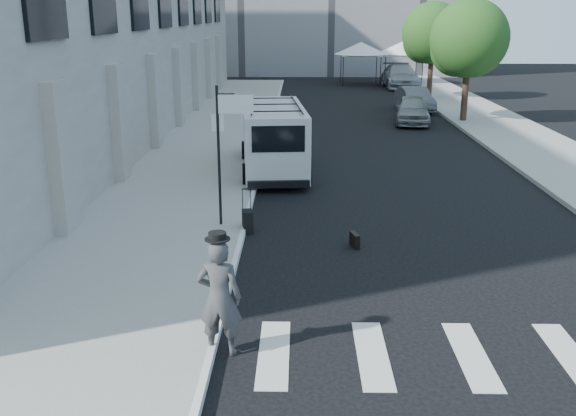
{
  "coord_description": "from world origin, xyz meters",
  "views": [
    {
      "loc": [
        -0.59,
        -12.28,
        5.31
      ],
      "look_at": [
        -0.84,
        0.87,
        1.3
      ],
      "focal_mm": 40.0,
      "sensor_mm": 36.0,
      "label": 1
    }
  ],
  "objects_px": {
    "businessman": "(219,298)",
    "parked_car_b": "(415,99)",
    "cargo_van": "(273,138)",
    "parked_car_a": "(412,110)",
    "parked_car_c": "(401,76)",
    "suitcase": "(248,221)",
    "briefcase": "(355,240)"
  },
  "relations": [
    {
      "from": "suitcase",
      "to": "businessman",
      "type": "bearing_deg",
      "value": -100.91
    },
    {
      "from": "suitcase",
      "to": "briefcase",
      "type": "bearing_deg",
      "value": -32.31
    },
    {
      "from": "suitcase",
      "to": "parked_car_b",
      "type": "xyz_separation_m",
      "value": [
        7.73,
        21.0,
        0.37
      ]
    },
    {
      "from": "parked_car_a",
      "to": "cargo_van",
      "type": "bearing_deg",
      "value": -114.51
    },
    {
      "from": "cargo_van",
      "to": "parked_car_b",
      "type": "bearing_deg",
      "value": 57.62
    },
    {
      "from": "businessman",
      "to": "parked_car_b",
      "type": "bearing_deg",
      "value": -101.58
    },
    {
      "from": "parked_car_a",
      "to": "parked_car_c",
      "type": "bearing_deg",
      "value": 91.6
    },
    {
      "from": "parked_car_a",
      "to": "parked_car_c",
      "type": "distance_m",
      "value": 16.23
    },
    {
      "from": "briefcase",
      "to": "cargo_van",
      "type": "relative_size",
      "value": 0.07
    },
    {
      "from": "businessman",
      "to": "parked_car_c",
      "type": "height_order",
      "value": "businessman"
    },
    {
      "from": "parked_car_c",
      "to": "cargo_van",
      "type": "bearing_deg",
      "value": -107.59
    },
    {
      "from": "briefcase",
      "to": "parked_car_c",
      "type": "distance_m",
      "value": 34.46
    },
    {
      "from": "suitcase",
      "to": "parked_car_a",
      "type": "bearing_deg",
      "value": 56.34
    },
    {
      "from": "businessman",
      "to": "suitcase",
      "type": "distance_m",
      "value": 6.04
    },
    {
      "from": "parked_car_a",
      "to": "parked_car_b",
      "type": "xyz_separation_m",
      "value": [
        0.83,
        4.22,
        -0.03
      ]
    },
    {
      "from": "businessman",
      "to": "parked_car_c",
      "type": "bearing_deg",
      "value": -98.23
    },
    {
      "from": "parked_car_c",
      "to": "suitcase",
      "type": "bearing_deg",
      "value": -104.89
    },
    {
      "from": "businessman",
      "to": "parked_car_b",
      "type": "xyz_separation_m",
      "value": [
        7.69,
        27.0,
        -0.32
      ]
    },
    {
      "from": "briefcase",
      "to": "cargo_van",
      "type": "xyz_separation_m",
      "value": [
        -2.23,
        7.54,
        1.02
      ]
    },
    {
      "from": "parked_car_a",
      "to": "parked_car_c",
      "type": "height_order",
      "value": "parked_car_c"
    },
    {
      "from": "suitcase",
      "to": "parked_car_c",
      "type": "distance_m",
      "value": 34.04
    },
    {
      "from": "briefcase",
      "to": "suitcase",
      "type": "xyz_separation_m",
      "value": [
        -2.61,
        1.0,
        0.12
      ]
    },
    {
      "from": "briefcase",
      "to": "parked_car_a",
      "type": "relative_size",
      "value": 0.11
    },
    {
      "from": "suitcase",
      "to": "parked_car_c",
      "type": "relative_size",
      "value": 0.19
    },
    {
      "from": "suitcase",
      "to": "parked_car_b",
      "type": "bearing_deg",
      "value": 58.48
    },
    {
      "from": "briefcase",
      "to": "parked_car_a",
      "type": "distance_m",
      "value": 18.3
    },
    {
      "from": "briefcase",
      "to": "cargo_van",
      "type": "bearing_deg",
      "value": 92.32
    },
    {
      "from": "briefcase",
      "to": "suitcase",
      "type": "bearing_deg",
      "value": 144.84
    },
    {
      "from": "businessman",
      "to": "briefcase",
      "type": "bearing_deg",
      "value": -112.87
    },
    {
      "from": "briefcase",
      "to": "cargo_van",
      "type": "height_order",
      "value": "cargo_van"
    },
    {
      "from": "businessman",
      "to": "briefcase",
      "type": "height_order",
      "value": "businessman"
    },
    {
      "from": "businessman",
      "to": "parked_car_a",
      "type": "height_order",
      "value": "businessman"
    }
  ]
}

